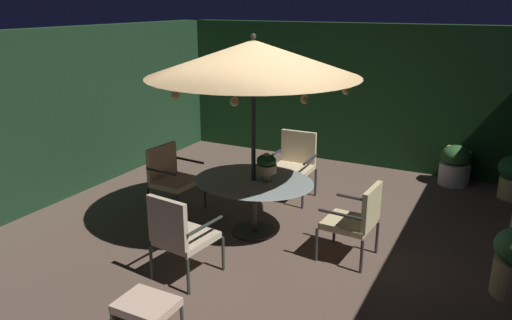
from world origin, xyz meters
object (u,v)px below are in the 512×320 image
object	(u,v)px
patio_umbrella	(253,59)
patio_chair_east	(357,217)
patio_chair_north	(171,174)
centerpiece_planter	(266,165)
patio_chair_northeast	(180,233)
ottoman_footrest	(147,307)
patio_dining_table	(254,189)
potted_plant_back_left	(455,165)
patio_chair_southeast	(294,161)

from	to	relation	value
patio_umbrella	patio_chair_east	size ratio (longest dim) A/B	2.78
patio_umbrella	patio_chair_north	size ratio (longest dim) A/B	2.73
centerpiece_planter	patio_chair_east	bearing A→B (deg)	-6.53
patio_chair_northeast	ottoman_footrest	xyz separation A→B (m)	(0.33, -0.98, -0.23)
patio_umbrella	patio_chair_east	distance (m)	2.25
patio_umbrella	centerpiece_planter	distance (m)	1.35
patio_dining_table	ottoman_footrest	size ratio (longest dim) A/B	3.10
potted_plant_back_left	patio_chair_southeast	bearing A→B (deg)	-140.97
patio_dining_table	patio_chair_northeast	distance (m)	1.43
centerpiece_planter	patio_chair_east	distance (m)	1.33
patio_chair_northeast	potted_plant_back_left	bearing A→B (deg)	63.42
patio_chair_northeast	ottoman_footrest	bearing A→B (deg)	-71.27
patio_dining_table	patio_umbrella	size ratio (longest dim) A/B	0.61
patio_chair_north	ottoman_footrest	size ratio (longest dim) A/B	1.87
patio_chair_northeast	centerpiece_planter	bearing A→B (deg)	77.91
centerpiece_planter	patio_chair_northeast	size ratio (longest dim) A/B	0.37
patio_dining_table	patio_chair_north	distance (m)	1.42
patio_umbrella	ottoman_footrest	distance (m)	3.10
patio_umbrella	patio_chair_north	bearing A→B (deg)	175.76
potted_plant_back_left	patio_chair_northeast	bearing A→B (deg)	-116.58
patio_dining_table	patio_chair_southeast	size ratio (longest dim) A/B	1.55
centerpiece_planter	ottoman_footrest	bearing A→B (deg)	-89.63
patio_dining_table	patio_chair_southeast	xyz separation A→B (m)	(-0.03, 1.42, -0.02)
patio_dining_table	patio_chair_northeast	size ratio (longest dim) A/B	1.58
patio_chair_north	centerpiece_planter	bearing A→B (deg)	-1.81
patio_chair_southeast	ottoman_footrest	bearing A→B (deg)	-86.97
patio_chair_north	patio_chair_northeast	xyz separation A→B (m)	(1.25, -1.52, 0.01)
patio_chair_north	patio_chair_east	bearing A→B (deg)	-3.91
patio_umbrella	patio_chair_northeast	xyz separation A→B (m)	(-0.16, -1.42, -1.73)
centerpiece_planter	patio_chair_north	distance (m)	1.62
patio_dining_table	patio_chair_southeast	distance (m)	1.42
patio_umbrella	patio_chair_east	bearing A→B (deg)	-3.58
patio_chair_southeast	potted_plant_back_left	distance (m)	2.81
centerpiece_planter	ottoman_footrest	xyz separation A→B (m)	(0.02, -2.45, -0.62)
patio_chair_north	patio_chair_northeast	size ratio (longest dim) A/B	0.95
patio_chair_southeast	patio_chair_east	bearing A→B (deg)	-46.33
patio_umbrella	potted_plant_back_left	distance (m)	4.30
patio_umbrella	patio_chair_northeast	bearing A→B (deg)	-96.37
centerpiece_planter	ottoman_footrest	world-z (taller)	centerpiece_planter
patio_dining_table	potted_plant_back_left	xyz separation A→B (m)	(2.14, 3.18, -0.27)
potted_plant_back_left	centerpiece_planter	bearing A→B (deg)	-122.42
patio_dining_table	potted_plant_back_left	distance (m)	3.85
patio_chair_north	potted_plant_back_left	distance (m)	4.71
patio_chair_east	potted_plant_back_left	size ratio (longest dim) A/B	1.40
patio_chair_east	ottoman_footrest	size ratio (longest dim) A/B	1.84
centerpiece_planter	patio_chair_north	bearing A→B (deg)	178.19
patio_chair_northeast	ottoman_footrest	distance (m)	1.06
patio_dining_table	centerpiece_planter	bearing A→B (deg)	19.35
patio_umbrella	centerpiece_planter	xyz separation A→B (m)	(0.16, 0.06, -1.34)
patio_chair_north	potted_plant_back_left	size ratio (longest dim) A/B	1.43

